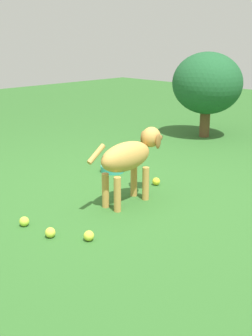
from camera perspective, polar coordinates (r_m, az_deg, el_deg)
The scene contains 8 objects.
ground at distance 3.37m, azimuth -0.96°, elevation -3.71°, with size 14.00×14.00×0.00m, color #2D6026.
dog at distance 3.13m, azimuth 0.58°, elevation 1.58°, with size 0.21×0.81×0.55m.
tennis_ball_0 at distance 3.59m, azimuth 4.11°, elevation -1.82°, with size 0.07×0.07×0.07m, color yellow.
tennis_ball_1 at distance 2.66m, azimuth -5.06°, elevation -9.14°, with size 0.07×0.07×0.07m, color #CDD83D.
tennis_ball_2 at distance 2.73m, azimuth -10.23°, elevation -8.61°, with size 0.07×0.07×0.07m, color #D0DB41.
tennis_ball_3 at distance 2.92m, azimuth -13.63°, elevation -7.05°, with size 0.07×0.07×0.07m, color #BFE03E.
water_bowl at distance 3.94m, azimuth -1.85°, elevation -0.09°, with size 0.22×0.22×0.06m, color teal.
shrub_near at distance 5.31m, azimuth 10.92°, elevation 11.17°, with size 0.88×0.79×1.04m.
Camera 1 is at (-2.25, 2.19, 1.22)m, focal length 44.95 mm.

